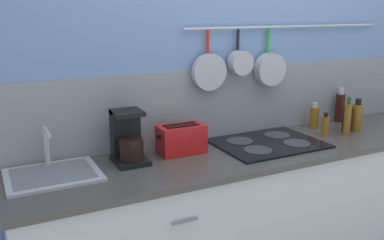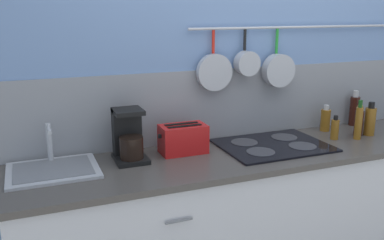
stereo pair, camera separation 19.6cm
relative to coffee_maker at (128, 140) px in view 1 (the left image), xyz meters
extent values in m
cube|color=#7293C6|center=(0.91, 0.20, 0.29)|extent=(7.20, 0.06, 2.60)
cube|color=gray|center=(0.91, 0.20, 0.10)|extent=(7.20, 0.07, 0.45)
cylinder|color=#B7BABF|center=(1.18, 0.15, 0.57)|extent=(1.54, 0.02, 0.02)
cylinder|color=red|center=(0.57, 0.15, 0.50)|extent=(0.02, 0.02, 0.14)
cylinder|color=#B7BABF|center=(0.57, 0.13, 0.32)|extent=(0.22, 0.04, 0.22)
cylinder|color=black|center=(0.78, 0.15, 0.50)|extent=(0.02, 0.02, 0.13)
cylinder|color=#B7BABF|center=(0.78, 0.11, 0.36)|extent=(0.15, 0.07, 0.15)
cylinder|color=green|center=(1.01, 0.15, 0.49)|extent=(0.02, 0.02, 0.15)
cylinder|color=#B7BABF|center=(1.01, 0.11, 0.31)|extent=(0.21, 0.07, 0.21)
cube|color=silver|center=(0.91, -0.14, -0.58)|extent=(3.14, 0.57, 0.85)
cylinder|color=slate|center=(0.13, -0.44, -0.31)|extent=(0.14, 0.01, 0.01)
cube|color=#4C4742|center=(0.91, -0.14, -0.14)|extent=(3.18, 0.61, 0.03)
cube|color=#B7BABF|center=(-0.41, -0.04, -0.11)|extent=(0.45, 0.37, 0.01)
cube|color=slate|center=(-0.41, -0.04, -0.10)|extent=(0.38, 0.29, 0.00)
cylinder|color=#B7BABF|center=(-0.41, 0.09, -0.01)|extent=(0.03, 0.03, 0.22)
cylinder|color=#B7BABF|center=(-0.41, 0.02, 0.09)|extent=(0.02, 0.15, 0.02)
cube|color=black|center=(0.00, -0.03, -0.11)|extent=(0.17, 0.21, 0.02)
cube|color=black|center=(0.00, 0.04, 0.02)|extent=(0.15, 0.07, 0.28)
cylinder|color=black|center=(0.00, -0.05, -0.04)|extent=(0.13, 0.13, 0.12)
cube|color=black|center=(0.00, -0.01, 0.15)|extent=(0.15, 0.16, 0.02)
cube|color=red|center=(0.31, -0.01, -0.04)|extent=(0.26, 0.15, 0.16)
cube|color=black|center=(0.31, -0.03, 0.05)|extent=(0.20, 0.03, 0.00)
cube|color=black|center=(0.31, 0.02, 0.05)|extent=(0.20, 0.03, 0.00)
cube|color=black|center=(0.17, -0.01, 0.00)|extent=(0.02, 0.02, 0.02)
cube|color=black|center=(0.86, -0.10, -0.11)|extent=(0.64, 0.49, 0.01)
cylinder|color=#38383D|center=(0.72, -0.19, -0.11)|extent=(0.16, 0.16, 0.00)
cylinder|color=#38383D|center=(1.01, -0.19, -0.11)|extent=(0.16, 0.16, 0.00)
cylinder|color=#38383D|center=(0.72, 0.00, -0.11)|extent=(0.16, 0.16, 0.00)
cylinder|color=#38383D|center=(1.01, 0.00, -0.11)|extent=(0.16, 0.16, 0.00)
cylinder|color=#8C5919|center=(1.30, -0.12, -0.06)|extent=(0.05, 0.05, 0.13)
cylinder|color=black|center=(1.30, -0.12, 0.02)|extent=(0.03, 0.03, 0.03)
cylinder|color=#8C5919|center=(1.37, 0.06, -0.05)|extent=(0.06, 0.06, 0.15)
cylinder|color=beige|center=(1.37, 0.06, 0.04)|extent=(0.04, 0.04, 0.03)
cylinder|color=#8C5919|center=(1.44, -0.17, -0.02)|extent=(0.04, 0.04, 0.21)
cylinder|color=#194C19|center=(1.44, -0.17, 0.11)|extent=(0.02, 0.02, 0.05)
cylinder|color=#33140F|center=(1.50, -0.11, -0.04)|extent=(0.06, 0.06, 0.17)
cylinder|color=#B28C19|center=(1.50, -0.11, 0.06)|extent=(0.03, 0.03, 0.04)
cylinder|color=#8C5919|center=(1.58, -0.12, -0.03)|extent=(0.07, 0.07, 0.18)
cylinder|color=black|center=(1.58, -0.12, 0.08)|extent=(0.04, 0.04, 0.04)
cylinder|color=#33140F|center=(1.66, 0.11, -0.02)|extent=(0.07, 0.07, 0.20)
cylinder|color=beige|center=(1.66, 0.11, 0.11)|extent=(0.04, 0.04, 0.04)
camera|label=1|loc=(-0.68, -2.12, 0.69)|focal=40.00mm
camera|label=2|loc=(-0.50, -2.20, 0.69)|focal=40.00mm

